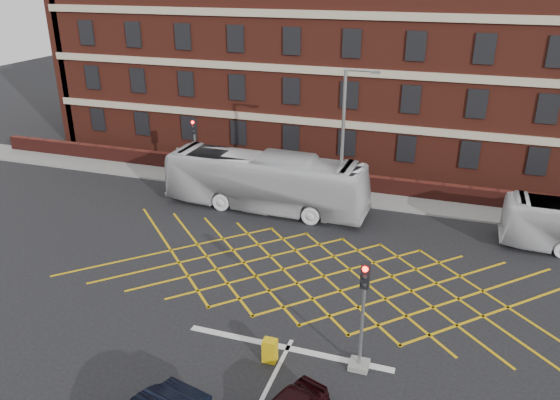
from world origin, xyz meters
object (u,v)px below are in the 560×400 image
(traffic_light_near, at_px, (362,326))
(direction_signs, at_px, (185,159))
(traffic_light_far, at_px, (196,157))
(bus_left, at_px, (266,182))
(street_lamp, at_px, (342,172))
(utility_cabinet, at_px, (270,351))

(traffic_light_near, xyz_separation_m, direction_signs, (-14.84, 15.20, -0.39))
(traffic_light_far, distance_m, direction_signs, 1.12)
(bus_left, relative_size, street_lamp, 1.42)
(street_lamp, xyz_separation_m, direction_signs, (-11.43, 3.18, -1.51))
(street_lamp, bearing_deg, utility_cabinet, -88.83)
(bus_left, height_order, traffic_light_near, traffic_light_near)
(traffic_light_near, relative_size, traffic_light_far, 1.00)
(traffic_light_far, bearing_deg, direction_signs, 162.75)
(traffic_light_near, bearing_deg, street_lamp, 105.82)
(street_lamp, distance_m, direction_signs, 11.96)
(bus_left, height_order, utility_cabinet, bus_left)
(traffic_light_far, distance_m, street_lamp, 10.87)
(bus_left, xyz_separation_m, traffic_light_near, (7.99, -12.25, 0.08))
(utility_cabinet, bearing_deg, traffic_light_far, 124.46)
(bus_left, height_order, traffic_light_far, traffic_light_far)
(traffic_light_far, distance_m, utility_cabinet, 18.93)
(street_lamp, xyz_separation_m, utility_cabinet, (0.26, -12.70, -2.43))
(traffic_light_far, bearing_deg, bus_left, -24.27)
(direction_signs, bearing_deg, utility_cabinet, -53.64)
(bus_left, relative_size, traffic_light_far, 2.83)
(traffic_light_far, relative_size, utility_cabinet, 4.68)
(traffic_light_near, relative_size, street_lamp, 0.50)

